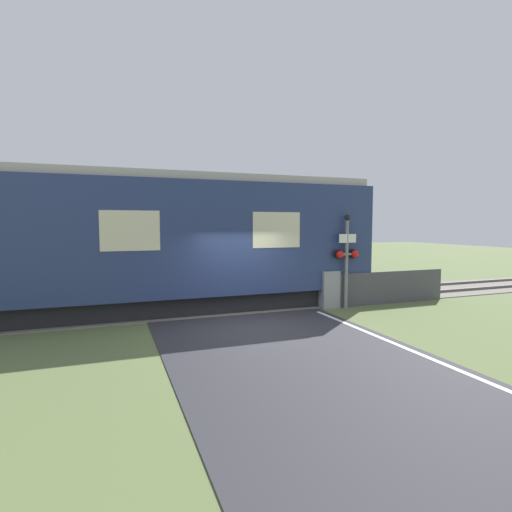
# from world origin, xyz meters

# --- Properties ---
(ground_plane) EXTENTS (80.00, 80.00, 0.00)m
(ground_plane) POSITION_xyz_m (0.00, 0.00, 0.00)
(ground_plane) COLOR #5B6B3D
(track_bed) EXTENTS (36.00, 3.20, 0.13)m
(track_bed) POSITION_xyz_m (0.00, 3.04, 0.02)
(track_bed) COLOR slate
(track_bed) RESTS_ON ground_plane
(train) EXTENTS (15.38, 3.22, 4.20)m
(train) POSITION_xyz_m (-3.03, 3.04, 2.15)
(train) COLOR black
(train) RESTS_ON ground_plane
(crossing_barrier) EXTENTS (6.03, 0.44, 1.20)m
(crossing_barrier) POSITION_xyz_m (2.60, 1.55, 0.70)
(crossing_barrier) COLOR gray
(crossing_barrier) RESTS_ON ground_plane
(signal_post) EXTENTS (0.86, 0.26, 3.01)m
(signal_post) POSITION_xyz_m (3.56, 1.26, 1.72)
(signal_post) COLOR gray
(signal_post) RESTS_ON ground_plane
(roadside_fence) EXTENTS (4.34, 0.06, 1.10)m
(roadside_fence) POSITION_xyz_m (5.46, 1.42, 0.55)
(roadside_fence) COLOR #4C4C51
(roadside_fence) RESTS_ON ground_plane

